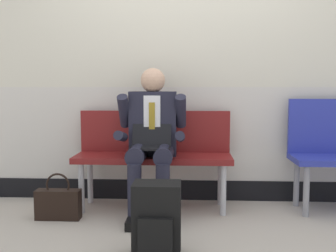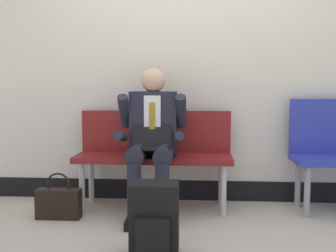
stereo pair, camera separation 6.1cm
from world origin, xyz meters
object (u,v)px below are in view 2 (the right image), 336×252
person_seated (152,137)px  backpack (154,220)px  bench_with_person (154,150)px  handbag (59,203)px

person_seated → backpack: person_seated is taller
bench_with_person → backpack: bearing=-84.0°
bench_with_person → handbag: size_ratio=3.58×
person_seated → backpack: 0.95m
person_seated → bench_with_person: bearing=90.0°
bench_with_person → person_seated: bearing=-90.0°
bench_with_person → handbag: bench_with_person is taller
handbag → bench_with_person: bearing=27.8°
bench_with_person → person_seated: 0.24m
bench_with_person → person_seated: person_seated is taller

